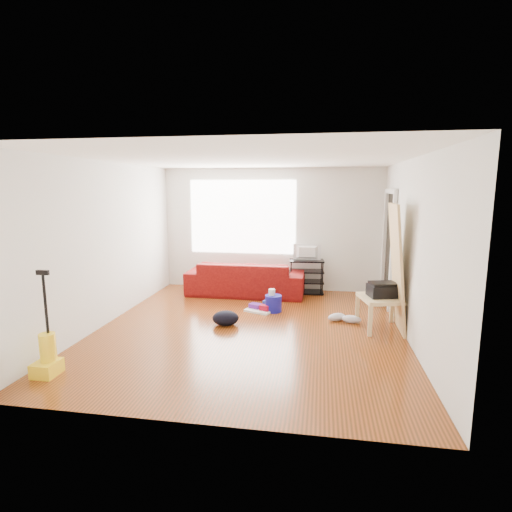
% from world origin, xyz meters
% --- Properties ---
extents(room, '(4.51, 5.01, 2.51)m').
position_xyz_m(room, '(0.07, 0.15, 1.25)').
color(room, '#4A290D').
rests_on(room, ground).
extents(sofa, '(2.30, 0.90, 0.67)m').
position_xyz_m(sofa, '(-0.43, 1.95, 0.00)').
color(sofa, '#450306').
rests_on(sofa, ground).
extents(tv_stand, '(0.71, 0.44, 0.68)m').
position_xyz_m(tv_stand, '(0.75, 2.22, 0.35)').
color(tv_stand, black).
rests_on(tv_stand, ground).
extents(tv, '(0.54, 0.07, 0.31)m').
position_xyz_m(tv, '(0.75, 2.22, 0.84)').
color(tv, black).
rests_on(tv, tv_stand).
extents(side_table, '(0.74, 0.74, 0.50)m').
position_xyz_m(side_table, '(1.95, 0.32, 0.42)').
color(side_table, '#D5C380').
rests_on(side_table, ground).
extents(printer, '(0.48, 0.41, 0.22)m').
position_xyz_m(printer, '(1.95, 0.32, 0.61)').
color(printer, black).
rests_on(printer, side_table).
extents(bucket, '(0.30, 0.30, 0.28)m').
position_xyz_m(bucket, '(0.25, 0.91, 0.00)').
color(bucket, '#141590').
rests_on(bucket, ground).
extents(toilet_paper, '(0.11, 0.11, 0.10)m').
position_xyz_m(toilet_paper, '(0.22, 0.93, 0.19)').
color(toilet_paper, silver).
rests_on(toilet_paper, bucket).
extents(cleaning_tray, '(0.55, 0.50, 0.16)m').
position_xyz_m(cleaning_tray, '(0.03, 0.92, 0.05)').
color(cleaning_tray, white).
rests_on(cleaning_tray, ground).
extents(backpack, '(0.47, 0.40, 0.22)m').
position_xyz_m(backpack, '(-0.40, 0.10, 0.00)').
color(backpack, black).
rests_on(backpack, ground).
extents(sneakers, '(0.55, 0.28, 0.12)m').
position_xyz_m(sneakers, '(1.42, 0.55, 0.06)').
color(sneakers, silver).
rests_on(sneakers, ground).
extents(vacuum, '(0.26, 0.29, 1.20)m').
position_xyz_m(vacuum, '(-2.00, -1.83, 0.22)').
color(vacuum, yellow).
rests_on(vacuum, ground).
extents(door_panel, '(0.23, 0.75, 1.88)m').
position_xyz_m(door_panel, '(2.13, 0.32, 0.00)').
color(door_panel, tan).
rests_on(door_panel, ground).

